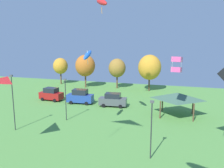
{
  "coord_description": "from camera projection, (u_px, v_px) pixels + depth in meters",
  "views": [
    {
      "loc": [
        6.05,
        0.44,
        11.53
      ],
      "look_at": [
        1.64,
        15.18,
        8.57
      ],
      "focal_mm": 38.0,
      "sensor_mm": 36.0,
      "label": 1
    }
  ],
  "objects": [
    {
      "name": "light_post_1",
      "position": [
        66.0,
        97.0,
        33.4
      ],
      "size": [
        0.36,
        0.2,
        6.05
      ],
      "color": "#2D2D33",
      "rests_on": "ground"
    },
    {
      "name": "treeline_tree_0",
      "position": [
        60.0,
        66.0,
        60.37
      ],
      "size": [
        3.71,
        3.71,
        6.69
      ],
      "color": "brown",
      "rests_on": "ground"
    },
    {
      "name": "treeline_tree_3",
      "position": [
        150.0,
        67.0,
        52.2
      ],
      "size": [
        5.06,
        5.06,
        8.07
      ],
      "color": "brown",
      "rests_on": "ground"
    },
    {
      "name": "treeline_tree_1",
      "position": [
        85.0,
        66.0,
        56.02
      ],
      "size": [
        4.67,
        4.67,
        7.79
      ],
      "color": "brown",
      "rests_on": "ground"
    },
    {
      "name": "kite_flying_10",
      "position": [
        88.0,
        55.0,
        27.92
      ],
      "size": [
        0.69,
        2.62,
        1.8
      ],
      "color": "blue"
    },
    {
      "name": "park_pavilion",
      "position": [
        178.0,
        96.0,
        35.36
      ],
      "size": [
        5.99,
        4.94,
        3.6
      ],
      "color": "brown",
      "rests_on": "ground"
    },
    {
      "name": "parked_car_second_from_left",
      "position": [
        80.0,
        97.0,
        42.51
      ],
      "size": [
        4.75,
        2.24,
        2.61
      ],
      "rotation": [
        0.0,
        0.0,
        0.07
      ],
      "color": "#234299",
      "rests_on": "ground"
    },
    {
      "name": "parked_car_leftmost",
      "position": [
        51.0,
        94.0,
        44.71
      ],
      "size": [
        4.53,
        2.35,
        2.43
      ],
      "rotation": [
        0.0,
        0.0,
        -0.08
      ],
      "color": "maroon",
      "rests_on": "ground"
    },
    {
      "name": "treeline_tree_2",
      "position": [
        117.0,
        68.0,
        55.1
      ],
      "size": [
        3.97,
        3.97,
        6.98
      ],
      "color": "brown",
      "rests_on": "ground"
    },
    {
      "name": "kite_flying_5",
      "position": [
        13.0,
        95.0,
        23.2
      ],
      "size": [
        2.25,
        3.13,
        0.43
      ],
      "color": "red"
    },
    {
      "name": "light_post_0",
      "position": [
        151.0,
        126.0,
        22.56
      ],
      "size": [
        0.36,
        0.2,
        5.84
      ],
      "color": "#2D2D33",
      "rests_on": "ground"
    },
    {
      "name": "kite_flying_7",
      "position": [
        177.0,
        65.0,
        29.21
      ],
      "size": [
        1.35,
        1.4,
        2.01
      ],
      "color": "#E54C93"
    },
    {
      "name": "kite_flying_0",
      "position": [
        102.0,
        2.0,
        26.94
      ],
      "size": [
        2.41,
        2.7,
        1.95
      ],
      "color": "red"
    },
    {
      "name": "light_post_2",
      "position": [
        13.0,
        100.0,
        29.64
      ],
      "size": [
        0.36,
        0.2,
        7.16
      ],
      "color": "#2D2D33",
      "rests_on": "ground"
    },
    {
      "name": "parked_car_third_from_left",
      "position": [
        113.0,
        100.0,
        40.68
      ],
      "size": [
        4.84,
        2.37,
        2.34
      ],
      "rotation": [
        0.0,
        0.0,
        0.1
      ],
      "color": "#4C5156",
      "rests_on": "ground"
    }
  ]
}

